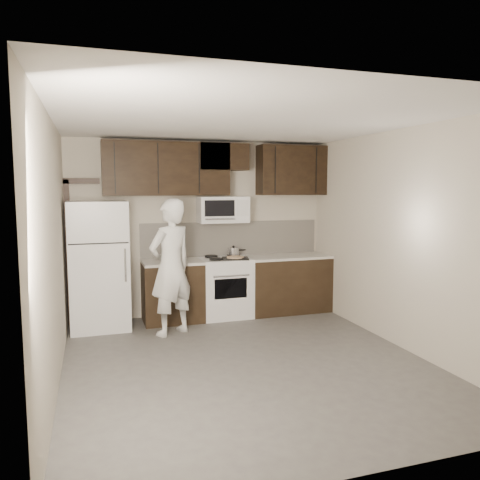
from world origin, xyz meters
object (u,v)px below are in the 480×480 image
microwave (223,210)px  person (171,267)px  refrigerator (99,265)px  stove (225,287)px

microwave → person: 1.40m
microwave → refrigerator: bearing=-174.9°
stove → person: (-0.94, -0.63, 0.46)m
stove → microwave: size_ratio=1.24×
stove → refrigerator: (-1.85, -0.05, 0.44)m
microwave → person: size_ratio=0.41×
refrigerator → person: 1.08m
microwave → person: microwave is taller
person → microwave: bearing=-170.9°
refrigerator → person: person is taller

